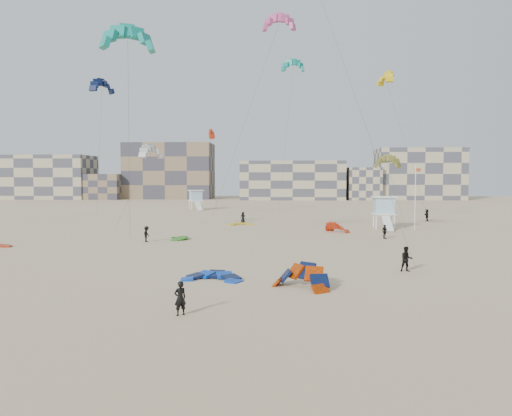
{
  "coord_description": "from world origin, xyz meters",
  "views": [
    {
      "loc": [
        6.32,
        -28.15,
        6.86
      ],
      "look_at": [
        4.65,
        6.0,
        4.77
      ],
      "focal_mm": 35.0,
      "sensor_mm": 36.0,
      "label": 1
    }
  ],
  "objects_px": {
    "kitesurfer_main": "(180,298)",
    "lifeguard_tower_near": "(384,213)",
    "kite_ground_blue": "(212,280)",
    "kite_ground_orange": "(301,288)"
  },
  "relations": [
    {
      "from": "kite_ground_blue",
      "to": "kitesurfer_main",
      "type": "height_order",
      "value": "kitesurfer_main"
    },
    {
      "from": "kite_ground_orange",
      "to": "kitesurfer_main",
      "type": "distance_m",
      "value": 9.0
    },
    {
      "from": "kitesurfer_main",
      "to": "kite_ground_orange",
      "type": "bearing_deg",
      "value": -168.7
    },
    {
      "from": "kite_ground_orange",
      "to": "lifeguard_tower_near",
      "type": "height_order",
      "value": "lifeguard_tower_near"
    },
    {
      "from": "kite_ground_orange",
      "to": "kite_ground_blue",
      "type": "bearing_deg",
      "value": -165.44
    },
    {
      "from": "kite_ground_orange",
      "to": "kitesurfer_main",
      "type": "height_order",
      "value": "kite_ground_orange"
    },
    {
      "from": "kitesurfer_main",
      "to": "lifeguard_tower_near",
      "type": "bearing_deg",
      "value": -147.98
    },
    {
      "from": "kite_ground_blue",
      "to": "kite_ground_orange",
      "type": "bearing_deg",
      "value": -12.33
    },
    {
      "from": "kite_ground_blue",
      "to": "kitesurfer_main",
      "type": "relative_size",
      "value": 2.25
    },
    {
      "from": "kitesurfer_main",
      "to": "lifeguard_tower_near",
      "type": "height_order",
      "value": "lifeguard_tower_near"
    }
  ]
}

